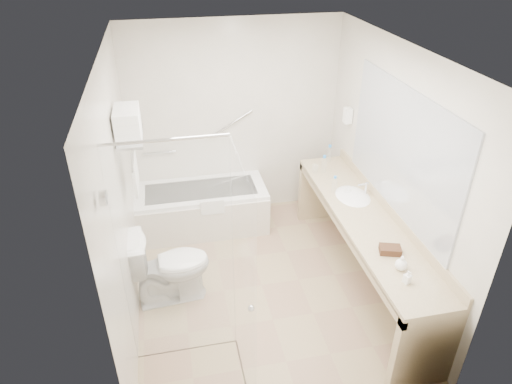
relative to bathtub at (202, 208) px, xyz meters
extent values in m
plane|color=tan|center=(0.50, -1.24, -0.28)|extent=(3.20, 3.20, 0.00)
cube|color=white|center=(0.50, -1.24, 2.22)|extent=(2.60, 3.20, 0.10)
cube|color=beige|center=(0.50, 0.36, 0.97)|extent=(2.60, 0.10, 2.50)
cube|color=beige|center=(0.50, -2.84, 0.97)|extent=(2.60, 0.10, 2.50)
cube|color=beige|center=(-0.80, -1.24, 0.97)|extent=(0.10, 3.20, 2.50)
cube|color=beige|center=(1.80, -1.24, 0.97)|extent=(0.10, 3.20, 2.50)
cube|color=white|center=(0.00, 0.01, 0.00)|extent=(1.60, 0.70, 0.55)
cube|color=beige|center=(0.00, -0.35, -0.03)|extent=(1.60, 0.02, 0.50)
cube|color=white|center=(0.10, -0.34, 0.22)|extent=(0.28, 0.06, 0.18)
cylinder|color=silver|center=(-0.45, 0.32, 0.67)|extent=(0.40, 0.03, 0.03)
cylinder|color=silver|center=(0.45, 0.32, 0.97)|extent=(0.53, 0.03, 0.33)
cube|color=silver|center=(-0.35, -1.94, 0.77)|extent=(0.90, 0.01, 2.10)
cube|color=silver|center=(0.10, -2.39, 0.77)|extent=(0.02, 0.90, 2.10)
cylinder|color=silver|center=(-0.35, -1.94, 1.82)|extent=(0.90, 0.02, 0.02)
sphere|color=silver|center=(0.13, -2.54, 0.72)|extent=(0.05, 0.05, 0.05)
cylinder|color=silver|center=(-0.75, -2.39, 1.67)|extent=(0.04, 0.10, 0.10)
cube|color=silver|center=(-0.67, -0.89, 1.42)|extent=(0.24, 0.55, 0.02)
cylinder|color=silver|center=(-0.67, -0.89, 1.20)|extent=(0.02, 0.55, 0.02)
cube|color=white|center=(-0.67, -0.89, 1.04)|extent=(0.03, 0.42, 0.32)
cube|color=white|center=(-0.67, -0.89, 1.48)|extent=(0.22, 0.40, 0.08)
cube|color=white|center=(-0.67, -0.89, 1.57)|extent=(0.22, 0.40, 0.08)
cube|color=white|center=(-0.67, -0.89, 1.65)|extent=(0.22, 0.40, 0.08)
cube|color=tan|center=(1.52, -1.39, 0.55)|extent=(0.55, 2.70, 0.05)
cube|color=tan|center=(1.78, -1.39, 0.62)|extent=(0.03, 2.70, 0.10)
cube|color=tan|center=(1.27, -1.39, 0.49)|extent=(0.04, 2.70, 0.08)
cube|color=tan|center=(1.52, -2.70, 0.12)|extent=(0.55, 0.08, 0.80)
cube|color=tan|center=(1.52, -0.08, 0.12)|extent=(0.55, 0.08, 0.80)
ellipsoid|color=white|center=(1.55, -0.99, 0.54)|extent=(0.40, 0.52, 0.14)
cylinder|color=silver|center=(1.70, -0.99, 0.65)|extent=(0.03, 0.03, 0.14)
cube|color=#A9ADB5|center=(1.79, -1.39, 1.27)|extent=(0.02, 2.00, 1.20)
cube|color=white|center=(1.75, -0.19, 1.17)|extent=(0.08, 0.10, 0.18)
imported|color=white|center=(-0.45, -1.21, 0.13)|extent=(0.86, 0.53, 0.80)
cube|color=#4A2D1A|center=(1.50, -1.97, 0.61)|extent=(0.21, 0.17, 0.06)
imported|color=white|center=(1.46, -2.37, 0.60)|extent=(0.09, 0.13, 0.05)
imported|color=white|center=(1.49, -2.20, 0.63)|extent=(0.11, 0.14, 0.11)
cylinder|color=silver|center=(1.39, -0.86, 0.66)|extent=(0.06, 0.06, 0.17)
cylinder|color=#2780DD|center=(1.39, -0.86, 0.76)|extent=(0.03, 0.03, 0.02)
cylinder|color=silver|center=(1.59, -0.14, 0.67)|extent=(0.07, 0.07, 0.19)
cylinder|color=#2780DD|center=(1.59, -0.14, 0.78)|extent=(0.04, 0.04, 0.03)
cylinder|color=silver|center=(1.43, -0.40, 0.67)|extent=(0.07, 0.07, 0.19)
cylinder|color=#2780DD|center=(1.43, -0.40, 0.78)|extent=(0.04, 0.04, 0.03)
cylinder|color=silver|center=(1.33, -0.38, 0.62)|extent=(0.10, 0.10, 0.09)
cylinder|color=silver|center=(1.51, -0.95, 0.61)|extent=(0.08, 0.08, 0.08)
camera|label=1|loc=(-0.33, -4.88, 3.11)|focal=32.00mm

